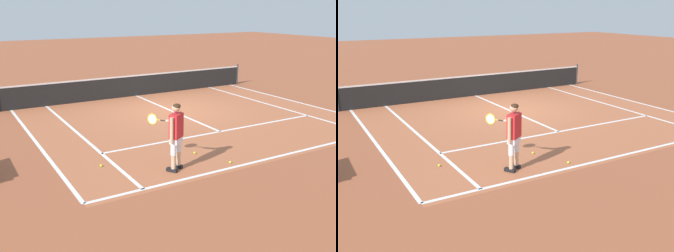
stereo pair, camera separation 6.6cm
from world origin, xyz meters
TOP-DOWN VIEW (x-y plane):
  - ground_plane at (0.00, 0.00)m, footprint 80.00×80.00m
  - court_inner_surface at (0.00, -1.44)m, footprint 10.98×9.42m
  - line_baseline at (0.00, -5.95)m, footprint 10.98×0.10m
  - line_service at (0.00, -3.33)m, footprint 8.23×0.10m
  - line_centre_service at (0.00, -0.13)m, footprint 0.10×6.40m
  - line_singles_left at (-4.12, -1.44)m, footprint 0.10×9.02m
  - line_singles_right at (4.12, -1.44)m, footprint 0.10×9.02m
  - line_doubles_left at (-5.49, -1.44)m, footprint 0.10×9.02m
  - line_doubles_right at (5.49, -1.44)m, footprint 0.10×9.02m
  - tennis_net at (0.00, 3.07)m, footprint 11.96×0.08m
  - tennis_player at (-2.92, -5.33)m, footprint 0.56×1.22m
  - tennis_ball_near_feet at (-1.87, -4.64)m, footprint 0.07×0.07m
  - tennis_ball_by_baseline at (-1.45, -5.69)m, footprint 0.07×0.07m
  - tennis_ball_mid_court at (-4.46, -4.23)m, footprint 0.07×0.07m

SIDE VIEW (x-z plane):
  - ground_plane at x=0.00m, z-range 0.00..0.00m
  - court_inner_surface at x=0.00m, z-range 0.00..0.00m
  - line_baseline at x=0.00m, z-range 0.00..0.01m
  - line_service at x=0.00m, z-range 0.00..0.01m
  - line_centre_service at x=0.00m, z-range 0.00..0.01m
  - line_singles_left at x=-4.12m, z-range 0.00..0.01m
  - line_singles_right at x=4.12m, z-range 0.00..0.01m
  - line_doubles_left at x=-5.49m, z-range 0.00..0.01m
  - line_doubles_right at x=5.49m, z-range 0.00..0.01m
  - tennis_ball_near_feet at x=-1.87m, z-range 0.00..0.07m
  - tennis_ball_by_baseline at x=-1.45m, z-range 0.00..0.07m
  - tennis_ball_mid_court at x=-4.46m, z-range 0.00..0.07m
  - tennis_net at x=0.00m, z-range -0.04..1.03m
  - tennis_player at x=-2.92m, z-range 0.13..1.85m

